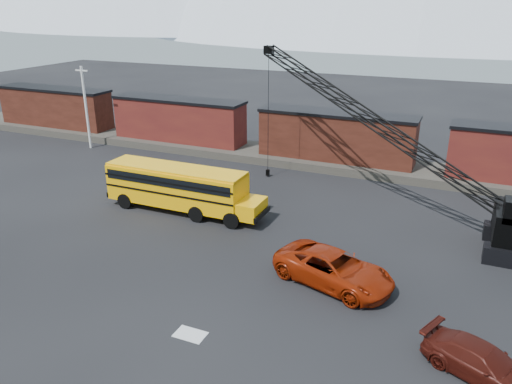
% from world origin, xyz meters
% --- Properties ---
extents(ground, '(160.00, 160.00, 0.00)m').
position_xyz_m(ground, '(0.00, 0.00, 0.00)').
color(ground, black).
rests_on(ground, ground).
extents(gravel_berm, '(120.00, 5.00, 0.70)m').
position_xyz_m(gravel_berm, '(0.00, 22.00, 0.35)').
color(gravel_berm, '#4D473F').
rests_on(gravel_berm, ground).
extents(boxcar_west_far, '(13.70, 3.10, 4.17)m').
position_xyz_m(boxcar_west_far, '(-32.00, 22.00, 2.76)').
color(boxcar_west_far, '#4F2016').
rests_on(boxcar_west_far, gravel_berm).
extents(boxcar_west_near, '(13.70, 3.10, 4.17)m').
position_xyz_m(boxcar_west_near, '(-16.00, 22.00, 2.76)').
color(boxcar_west_near, '#4C1615').
rests_on(boxcar_west_near, gravel_berm).
extents(boxcar_mid, '(13.70, 3.10, 4.17)m').
position_xyz_m(boxcar_mid, '(0.00, 22.00, 2.76)').
color(boxcar_mid, '#4F2016').
rests_on(boxcar_mid, gravel_berm).
extents(utility_pole, '(1.40, 0.24, 8.00)m').
position_xyz_m(utility_pole, '(-24.00, 18.00, 4.15)').
color(utility_pole, silver).
rests_on(utility_pole, ground).
extents(snow_patch, '(1.40, 0.90, 0.02)m').
position_xyz_m(snow_patch, '(0.50, -4.00, 0.01)').
color(snow_patch, silver).
rests_on(snow_patch, ground).
extents(school_bus, '(11.65, 2.65, 3.19)m').
position_xyz_m(school_bus, '(-7.14, 7.81, 1.79)').
color(school_bus, '#FCAD05').
rests_on(school_bus, ground).
extents(red_pickup, '(6.91, 4.64, 1.76)m').
position_xyz_m(red_pickup, '(5.16, 2.69, 0.88)').
color(red_pickup, '#912007').
rests_on(red_pickup, ground).
extents(maroon_suv, '(5.03, 3.61, 1.35)m').
position_xyz_m(maroon_suv, '(12.29, -1.71, 0.68)').
color(maroon_suv, '#3F110B').
rests_on(maroon_suv, ground).
extents(crawler_crane, '(22.64, 9.45, 10.80)m').
position_xyz_m(crawler_crane, '(4.64, 13.57, 6.26)').
color(crawler_crane, black).
rests_on(crawler_crane, ground).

